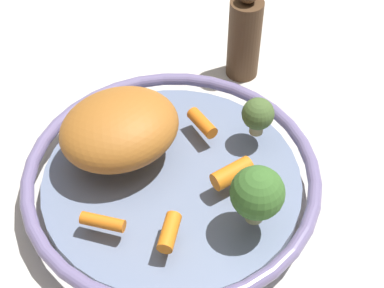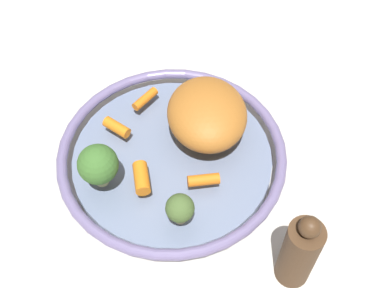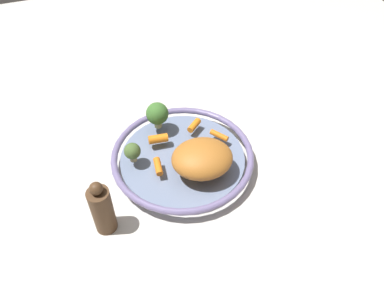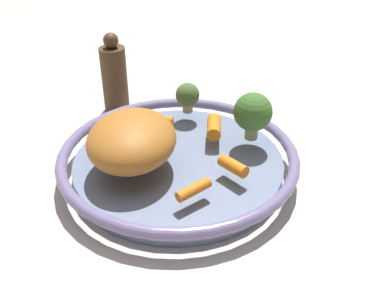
% 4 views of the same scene
% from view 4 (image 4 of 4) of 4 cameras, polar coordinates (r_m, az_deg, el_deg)
% --- Properties ---
extents(ground_plane, '(2.24, 2.24, 0.00)m').
position_cam_4_polar(ground_plane, '(0.68, -1.72, -3.83)').
color(ground_plane, beige).
extents(serving_bowl, '(0.36, 0.36, 0.04)m').
position_cam_4_polar(serving_bowl, '(0.67, -1.75, -2.20)').
color(serving_bowl, slate).
rests_on(serving_bowl, ground_plane).
extents(roast_chicken_piece, '(0.16, 0.14, 0.07)m').
position_cam_4_polar(roast_chicken_piece, '(0.62, -7.72, 0.51)').
color(roast_chicken_piece, '#B16827').
rests_on(roast_chicken_piece, serving_bowl).
extents(baby_carrot_near_rim, '(0.05, 0.03, 0.02)m').
position_cam_4_polar(baby_carrot_near_rim, '(0.69, 2.83, 2.18)').
color(baby_carrot_near_rim, orange).
rests_on(baby_carrot_near_rim, serving_bowl).
extents(baby_carrot_back, '(0.05, 0.04, 0.02)m').
position_cam_4_polar(baby_carrot_back, '(0.61, 5.29, -2.83)').
color(baby_carrot_back, orange).
rests_on(baby_carrot_back, serving_bowl).
extents(baby_carrot_left, '(0.02, 0.05, 0.02)m').
position_cam_4_polar(baby_carrot_left, '(0.71, -4.28, 2.89)').
color(baby_carrot_left, orange).
rests_on(baby_carrot_left, serving_bowl).
extents(baby_carrot_center, '(0.04, 0.05, 0.02)m').
position_cam_4_polar(baby_carrot_center, '(0.57, 0.20, -5.87)').
color(baby_carrot_center, orange).
rests_on(baby_carrot_center, serving_bowl).
extents(broccoli_floret_small, '(0.04, 0.04, 0.05)m').
position_cam_4_polar(broccoli_floret_small, '(0.75, -0.57, 6.21)').
color(broccoli_floret_small, tan).
rests_on(broccoli_floret_small, serving_bowl).
extents(broccoli_floret_edge, '(0.06, 0.06, 0.07)m').
position_cam_4_polar(broccoli_floret_edge, '(0.67, 7.80, 3.98)').
color(broccoli_floret_edge, tan).
rests_on(broccoli_floret_edge, serving_bowl).
extents(pepper_mill, '(0.05, 0.05, 0.15)m').
position_cam_4_polar(pepper_mill, '(0.85, -9.91, 8.43)').
color(pepper_mill, '#4C331E').
rests_on(pepper_mill, ground_plane).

